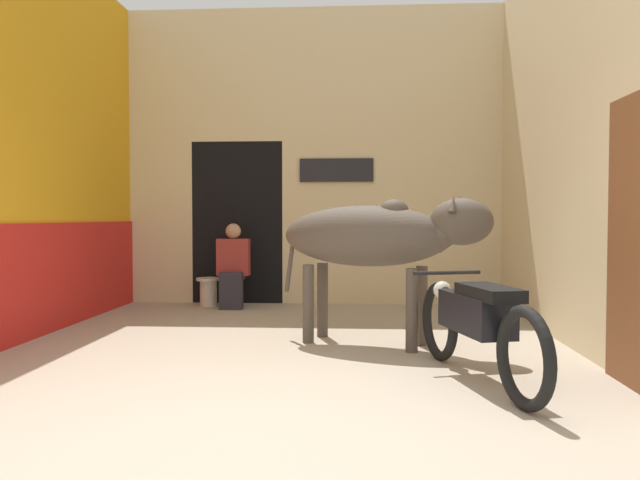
{
  "coord_description": "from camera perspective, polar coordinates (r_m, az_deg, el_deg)",
  "views": [
    {
      "loc": [
        0.65,
        -3.53,
        1.22
      ],
      "look_at": [
        0.28,
        2.34,
        1.0
      ],
      "focal_mm": 35.0,
      "sensor_mm": 36.0,
      "label": 1
    }
  ],
  "objects": [
    {
      "name": "ground_plane",
      "position": [
        3.79,
        -6.74,
        -16.72
      ],
      "size": [
        30.0,
        30.0,
        0.0
      ],
      "primitive_type": "plane",
      "color": "tan"
    },
    {
      "name": "wall_left_shopfront",
      "position": [
        7.02,
        -25.24,
        8.3
      ],
      "size": [
        0.25,
        5.2,
        4.14
      ],
      "color": "orange",
      "rests_on": "ground_plane"
    },
    {
      "name": "wall_back_with_doorway",
      "position": [
        9.05,
        -2.95,
        5.42
      ],
      "size": [
        5.23,
        0.93,
        4.14
      ],
      "color": "beige",
      "rests_on": "ground_plane"
    },
    {
      "name": "wall_right_with_door",
      "position": [
        6.48,
        22.36,
        9.25
      ],
      "size": [
        0.22,
        5.2,
        4.14
      ],
      "color": "beige",
      "rests_on": "ground_plane"
    },
    {
      "name": "cow",
      "position": [
        5.93,
        5.3,
        0.27
      ],
      "size": [
        2.08,
        1.18,
        1.43
      ],
      "color": "#4C4238",
      "rests_on": "ground_plane"
    },
    {
      "name": "motorcycle_near",
      "position": [
        4.79,
        14.07,
        -7.26
      ],
      "size": [
        0.73,
        2.03,
        0.78
      ],
      "color": "black",
      "rests_on": "ground_plane"
    },
    {
      "name": "shopkeeper_seated",
      "position": [
        8.42,
        -7.97,
        -2.23
      ],
      "size": [
        0.43,
        0.33,
        1.14
      ],
      "color": "#282833",
      "rests_on": "ground_plane"
    },
    {
      "name": "plastic_stool",
      "position": [
        8.7,
        -10.16,
        -4.6
      ],
      "size": [
        0.33,
        0.33,
        0.39
      ],
      "color": "beige",
      "rests_on": "ground_plane"
    }
  ]
}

